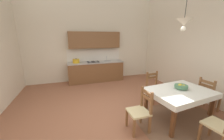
{
  "coord_description": "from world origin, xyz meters",
  "views": [
    {
      "loc": [
        -1.01,
        -2.9,
        1.98
      ],
      "look_at": [
        0.2,
        0.81,
        0.98
      ],
      "focal_mm": 20.82,
      "sensor_mm": 36.0,
      "label": 1
    }
  ],
  "objects_px": {
    "dining_chair_kitchen_side": "(154,88)",
    "dining_chair_tv_side": "(140,111)",
    "dining_table": "(180,95)",
    "dining_chair_camera_side": "(221,126)",
    "kitchen_cabinetry": "(96,63)",
    "dining_chair_window_side": "(208,96)",
    "fruit_bowl": "(181,86)",
    "pendant_lamp": "(184,22)"
  },
  "relations": [
    {
      "from": "kitchen_cabinetry",
      "to": "pendant_lamp",
      "type": "bearing_deg",
      "value": -69.84
    },
    {
      "from": "kitchen_cabinetry",
      "to": "dining_table",
      "type": "relative_size",
      "value": 1.59
    },
    {
      "from": "kitchen_cabinetry",
      "to": "fruit_bowl",
      "type": "bearing_deg",
      "value": -67.31
    },
    {
      "from": "dining_chair_camera_side",
      "to": "dining_chair_tv_side",
      "type": "bearing_deg",
      "value": 142.1
    },
    {
      "from": "dining_chair_kitchen_side",
      "to": "dining_chair_camera_side",
      "type": "bearing_deg",
      "value": -88.86
    },
    {
      "from": "dining_table",
      "to": "dining_chair_camera_side",
      "type": "relative_size",
      "value": 1.66
    },
    {
      "from": "fruit_bowl",
      "to": "dining_chair_window_side",
      "type": "bearing_deg",
      "value": -1.41
    },
    {
      "from": "dining_chair_kitchen_side",
      "to": "dining_chair_camera_side",
      "type": "xyz_separation_m",
      "value": [
        0.04,
        -1.9,
        0.0
      ]
    },
    {
      "from": "dining_chair_kitchen_side",
      "to": "dining_chair_window_side",
      "type": "xyz_separation_m",
      "value": [
        1.05,
        -0.93,
        0.0
      ]
    },
    {
      "from": "dining_chair_tv_side",
      "to": "pendant_lamp",
      "type": "relative_size",
      "value": 1.16
    },
    {
      "from": "dining_chair_kitchen_side",
      "to": "dining_chair_tv_side",
      "type": "xyz_separation_m",
      "value": [
        -1.08,
        -1.03,
        0.0
      ]
    },
    {
      "from": "pendant_lamp",
      "to": "dining_table",
      "type": "bearing_deg",
      "value": -31.04
    },
    {
      "from": "fruit_bowl",
      "to": "pendant_lamp",
      "type": "xyz_separation_m",
      "value": [
        -0.17,
        -0.01,
        1.46
      ]
    },
    {
      "from": "dining_chair_kitchen_side",
      "to": "dining_chair_window_side",
      "type": "relative_size",
      "value": 1.0
    },
    {
      "from": "fruit_bowl",
      "to": "pendant_lamp",
      "type": "height_order",
      "value": "pendant_lamp"
    },
    {
      "from": "dining_chair_window_side",
      "to": "kitchen_cabinetry",
      "type": "bearing_deg",
      "value": 124.77
    },
    {
      "from": "dining_chair_kitchen_side",
      "to": "pendant_lamp",
      "type": "xyz_separation_m",
      "value": [
        -0.08,
        -0.91,
        1.83
      ]
    },
    {
      "from": "dining_chair_kitchen_side",
      "to": "dining_chair_camera_side",
      "type": "relative_size",
      "value": 1.0
    },
    {
      "from": "kitchen_cabinetry",
      "to": "fruit_bowl",
      "type": "xyz_separation_m",
      "value": [
        1.43,
        -3.42,
        -0.04
      ]
    },
    {
      "from": "dining_chair_tv_side",
      "to": "fruit_bowl",
      "type": "height_order",
      "value": "dining_chair_tv_side"
    },
    {
      "from": "kitchen_cabinetry",
      "to": "fruit_bowl",
      "type": "distance_m",
      "value": 3.71
    },
    {
      "from": "dining_chair_camera_side",
      "to": "dining_chair_kitchen_side",
      "type": "bearing_deg",
      "value": 91.14
    },
    {
      "from": "dining_table",
      "to": "dining_chair_tv_side",
      "type": "relative_size",
      "value": 1.66
    },
    {
      "from": "dining_chair_window_side",
      "to": "fruit_bowl",
      "type": "distance_m",
      "value": 1.03
    },
    {
      "from": "dining_table",
      "to": "dining_chair_kitchen_side",
      "type": "bearing_deg",
      "value": 90.58
    },
    {
      "from": "dining_chair_kitchen_side",
      "to": "dining_chair_tv_side",
      "type": "distance_m",
      "value": 1.49
    },
    {
      "from": "kitchen_cabinetry",
      "to": "pendant_lamp",
      "type": "relative_size",
      "value": 3.05
    },
    {
      "from": "dining_chair_camera_side",
      "to": "pendant_lamp",
      "type": "relative_size",
      "value": 1.16
    },
    {
      "from": "dining_chair_kitchen_side",
      "to": "dining_table",
      "type": "bearing_deg",
      "value": -89.42
    },
    {
      "from": "dining_table",
      "to": "fruit_bowl",
      "type": "relative_size",
      "value": 5.15
    },
    {
      "from": "dining_chair_tv_side",
      "to": "dining_chair_window_side",
      "type": "height_order",
      "value": "same"
    },
    {
      "from": "pendant_lamp",
      "to": "dining_chair_tv_side",
      "type": "bearing_deg",
      "value": -173.33
    },
    {
      "from": "dining_table",
      "to": "fruit_bowl",
      "type": "xyz_separation_m",
      "value": [
        0.08,
        0.06,
        0.18
      ]
    },
    {
      "from": "dining_chair_tv_side",
      "to": "fruit_bowl",
      "type": "distance_m",
      "value": 1.24
    },
    {
      "from": "dining_chair_camera_side",
      "to": "fruit_bowl",
      "type": "bearing_deg",
      "value": 87.04
    },
    {
      "from": "dining_chair_kitchen_side",
      "to": "dining_chair_camera_side",
      "type": "height_order",
      "value": "same"
    },
    {
      "from": "dining_chair_kitchen_side",
      "to": "pendant_lamp",
      "type": "height_order",
      "value": "pendant_lamp"
    },
    {
      "from": "dining_chair_tv_side",
      "to": "dining_chair_window_side",
      "type": "xyz_separation_m",
      "value": [
        2.13,
        0.1,
        0.0
      ]
    },
    {
      "from": "dining_chair_camera_side",
      "to": "kitchen_cabinetry",
      "type": "bearing_deg",
      "value": 107.32
    },
    {
      "from": "kitchen_cabinetry",
      "to": "dining_chair_camera_side",
      "type": "xyz_separation_m",
      "value": [
        1.38,
        -4.42,
        -0.41
      ]
    },
    {
      "from": "kitchen_cabinetry",
      "to": "fruit_bowl",
      "type": "relative_size",
      "value": 8.19
    },
    {
      "from": "kitchen_cabinetry",
      "to": "dining_chair_window_side",
      "type": "xyz_separation_m",
      "value": [
        2.39,
        -3.44,
        -0.41
      ]
    }
  ]
}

